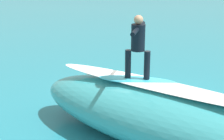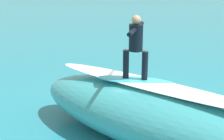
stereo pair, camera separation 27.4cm
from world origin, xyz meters
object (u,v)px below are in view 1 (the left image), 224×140
object	(u,v)px
surfer_paddling	(97,81)
surfer_riding	(138,42)
surfboard_riding	(137,80)
surfboard_paddling	(95,85)

from	to	relation	value
surfer_paddling	surfer_riding	bearing A→B (deg)	170.39
surfboard_riding	surfer_riding	bearing A→B (deg)	-77.76
surfer_riding	surfboard_paddling	size ratio (longest dim) A/B	0.80
surfer_riding	surfboard_paddling	world-z (taller)	surfer_riding
surfboard_riding	surfer_paddling	size ratio (longest dim) A/B	1.42
surfboard_riding	surfer_paddling	xyz separation A→B (m)	(2.23, -2.88, -1.29)
surfboard_paddling	surfer_paddling	distance (m)	0.21
surfboard_riding	surfer_riding	distance (m)	0.94
surfer_riding	surfboard_paddling	xyz separation A→B (m)	(2.32, -2.96, -2.40)
surfboard_paddling	surfer_paddling	world-z (taller)	surfer_paddling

